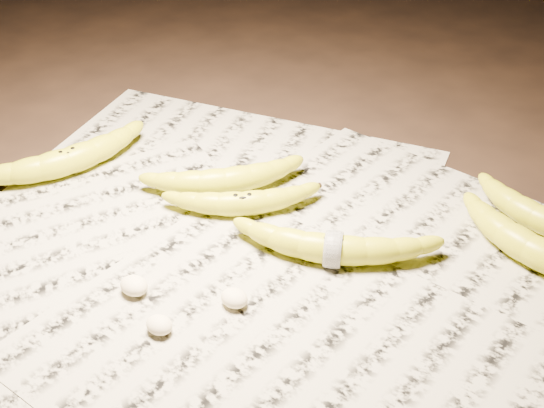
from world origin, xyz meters
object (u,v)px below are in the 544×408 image
Objects in this scene: banana_left_b at (225,179)px; banana_upper_a at (531,246)px; banana_upper_b at (536,214)px; banana_left_a at (68,159)px; banana_taped at (333,247)px; banana_center at (242,201)px.

banana_upper_a is at bearing -34.01° from banana_left_b.
banana_left_b reaches higher than banana_upper_b.
banana_left_a is 0.41m from banana_taped.
banana_left_b is (0.20, 0.10, -0.00)m from banana_left_a.
banana_center is at bearing -146.74° from banana_upper_a.
banana_upper_b is at bearing -46.23° from banana_left_a.
banana_left_b is 1.10× the size of banana_upper_b.
banana_left_a reaches higher than banana_taped.
banana_upper_b is (0.31, 0.21, 0.00)m from banana_center.
banana_left_a and banana_upper_a have the same top height.
banana_taped is 1.28× the size of banana_upper_b.
banana_upper_b is at bearing 118.19° from banana_upper_a.
banana_center is 1.02× the size of banana_upper_b.
banana_taped is (0.15, -0.01, 0.00)m from banana_center.
banana_center is (0.25, 0.08, -0.00)m from banana_left_a.
banana_center is at bearing -137.34° from banana_upper_b.
banana_left_a is 0.27m from banana_center.
banana_upper_a is (0.18, 0.15, 0.00)m from banana_taped.
banana_center is at bearing -56.14° from banana_left_a.
banana_upper_a is (0.58, 0.22, -0.00)m from banana_left_a.
banana_taped is 0.27m from banana_upper_b.
banana_taped is 0.23m from banana_upper_a.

